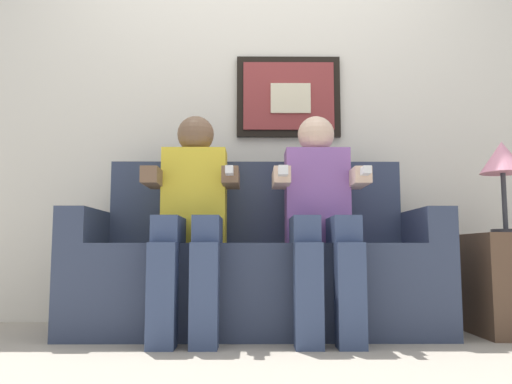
% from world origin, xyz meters
% --- Properties ---
extents(ground_plane, '(5.54, 5.54, 0.00)m').
position_xyz_m(ground_plane, '(0.00, 0.00, 0.00)').
color(ground_plane, '#9E9384').
extents(back_wall_assembly, '(4.26, 0.10, 2.60)m').
position_xyz_m(back_wall_assembly, '(0.01, 0.76, 1.30)').
color(back_wall_assembly, silver).
rests_on(back_wall_assembly, ground_plane).
extents(couch, '(1.86, 0.58, 0.90)m').
position_xyz_m(couch, '(0.00, 0.33, 0.31)').
color(couch, '#333D56').
rests_on(couch, ground_plane).
extents(person_on_left, '(0.46, 0.56, 1.11)m').
position_xyz_m(person_on_left, '(-0.31, 0.16, 0.61)').
color(person_on_left, yellow).
rests_on(person_on_left, ground_plane).
extents(person_on_right, '(0.46, 0.56, 1.11)m').
position_xyz_m(person_on_right, '(0.31, 0.16, 0.61)').
color(person_on_right, '#8C59A5').
rests_on(person_on_right, ground_plane).
extents(table_lamp, '(0.22, 0.22, 0.46)m').
position_xyz_m(table_lamp, '(1.23, 0.19, 0.86)').
color(table_lamp, '#333338').
rests_on(table_lamp, side_table_right).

